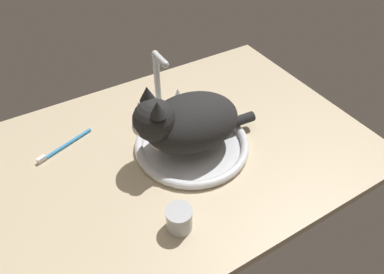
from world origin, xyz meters
The scene contains 6 objects.
countertop centered at (0.00, 0.00, 1.50)cm, with size 116.67×79.53×3.00cm, color #CCB793.
sink_basin centered at (5.62, -1.88, 4.11)cm, with size 34.27×34.27×2.52cm.
faucet centered at (5.62, 19.31, 11.26)cm, with size 17.76×9.76×21.74cm.
cat centered at (3.31, -1.71, 13.65)cm, with size 38.61×21.97×20.68cm.
metal_jar centered at (-11.01, -24.02, 6.28)cm, with size 6.48×6.48×6.52cm.
toothbrush centered at (-27.63, 17.45, 3.61)cm, with size 17.83×7.21×1.70cm.
Camera 1 is at (-31.76, -65.01, 76.37)cm, focal length 32.17 mm.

